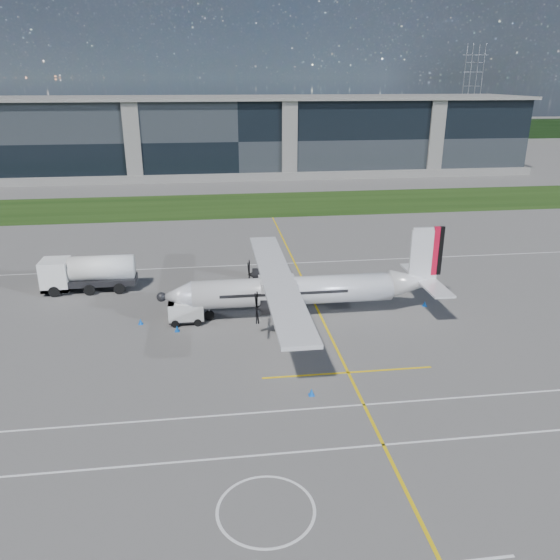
{
  "coord_description": "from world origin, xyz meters",
  "views": [
    {
      "loc": [
        -5.96,
        -38.27,
        19.17
      ],
      "look_at": [
        -0.3,
        5.25,
        2.86
      ],
      "focal_mm": 35.0,
      "sensor_mm": 36.0,
      "label": 1
    }
  ],
  "objects": [
    {
      "name": "yellow_taxiway_centerline",
      "position": [
        3.0,
        10.0,
        0.01
      ],
      "size": [
        0.2,
        70.0,
        0.01
      ],
      "primitive_type": "cube",
      "color": "yellow",
      "rests_on": "ground"
    },
    {
      "name": "pylon_east",
      "position": [
        85.0,
        150.0,
        15.0
      ],
      "size": [
        9.0,
        4.6,
        30.0
      ],
      "primitive_type": null,
      "color": "gray",
      "rests_on": "ground"
    },
    {
      "name": "baggage_tug",
      "position": [
        -8.33,
        3.81,
        0.92
      ],
      "size": [
        3.06,
        1.84,
        1.84
      ],
      "primitive_type": null,
      "color": "silver",
      "rests_on": "ground"
    },
    {
      "name": "fuel_tanker_truck",
      "position": [
        -18.33,
        12.46,
        1.7
      ],
      "size": [
        9.07,
        2.95,
        3.4
      ],
      "primitive_type": null,
      "color": "white",
      "rests_on": "ground"
    },
    {
      "name": "safety_cone_portwing",
      "position": [
        -0.05,
        -8.5,
        0.25
      ],
      "size": [
        0.36,
        0.36,
        0.5
      ],
      "primitive_type": "cone",
      "color": "blue",
      "rests_on": "ground"
    },
    {
      "name": "ground",
      "position": [
        0.0,
        40.0,
        0.0
      ],
      "size": [
        400.0,
        400.0,
        0.0
      ],
      "primitive_type": "plane",
      "color": "#5C5A58",
      "rests_on": "ground"
    },
    {
      "name": "turboprop_aircraft",
      "position": [
        1.54,
        4.02,
        3.73
      ],
      "size": [
        23.99,
        24.88,
        7.46
      ],
      "primitive_type": null,
      "color": "silver",
      "rests_on": "ground"
    },
    {
      "name": "safety_cone_tail",
      "position": [
        12.65,
        4.58,
        0.25
      ],
      "size": [
        0.36,
        0.36,
        0.5
      ],
      "primitive_type": "cone",
      "color": "blue",
      "rests_on": "ground"
    },
    {
      "name": "terminal_building",
      "position": [
        0.0,
        80.0,
        7.5
      ],
      "size": [
        120.0,
        20.0,
        15.0
      ],
      "primitive_type": "cube",
      "color": "black",
      "rests_on": "ground"
    },
    {
      "name": "tree_line",
      "position": [
        0.0,
        140.0,
        3.0
      ],
      "size": [
        400.0,
        6.0,
        6.0
      ],
      "primitive_type": "cube",
      "color": "black",
      "rests_on": "ground"
    },
    {
      "name": "ground_crew_person",
      "position": [
        -9.37,
        5.88,
        0.98
      ],
      "size": [
        0.75,
        0.92,
        1.96
      ],
      "primitive_type": "imported",
      "rotation": [
        0.0,
        0.0,
        1.31
      ],
      "color": "#F25907",
      "rests_on": "ground"
    },
    {
      "name": "safety_cone_nose_port",
      "position": [
        -9.06,
        2.18,
        0.25
      ],
      "size": [
        0.36,
        0.36,
        0.5
      ],
      "primitive_type": "cone",
      "color": "blue",
      "rests_on": "ground"
    },
    {
      "name": "grass_strip",
      "position": [
        0.0,
        48.0,
        0.02
      ],
      "size": [
        400.0,
        18.0,
        0.04
      ],
      "primitive_type": "cube",
      "color": "#19320D",
      "rests_on": "ground"
    },
    {
      "name": "safety_cone_fwd",
      "position": [
        -12.12,
        3.94,
        0.25
      ],
      "size": [
        0.36,
        0.36,
        0.5
      ],
      "primitive_type": "cone",
      "color": "blue",
      "rests_on": "ground"
    },
    {
      "name": "white_lane_line",
      "position": [
        0.0,
        -14.0,
        0.01
      ],
      "size": [
        90.0,
        0.15,
        0.01
      ],
      "primitive_type": "cube",
      "color": "white",
      "rests_on": "ground"
    }
  ]
}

